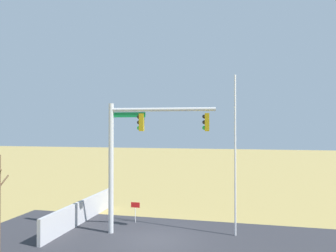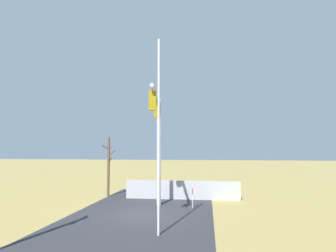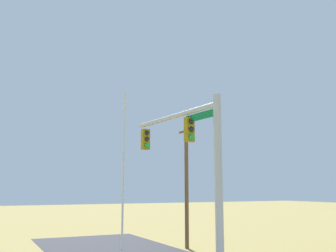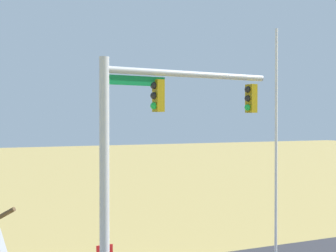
% 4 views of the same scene
% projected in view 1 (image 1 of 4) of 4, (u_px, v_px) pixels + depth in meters
% --- Properties ---
extents(ground_plane, '(160.00, 160.00, 0.00)m').
position_uv_depth(ground_plane, '(156.00, 240.00, 16.58)').
color(ground_plane, '#9E894C').
extents(road_surface, '(28.00, 8.00, 0.01)m').
position_uv_depth(road_surface, '(235.00, 246.00, 15.66)').
color(road_surface, '#2D2D33').
rests_on(road_surface, ground_plane).
extents(sidewalk_corner, '(6.00, 6.00, 0.01)m').
position_uv_depth(sidewalk_corner, '(94.00, 232.00, 17.92)').
color(sidewalk_corner, '#B7B5AD').
rests_on(sidewalk_corner, ground_plane).
extents(retaining_fence, '(0.20, 8.42, 1.36)m').
position_uv_depth(retaining_fence, '(81.00, 212.00, 19.58)').
color(retaining_fence, '#A8A8AD').
rests_on(retaining_fence, ground_plane).
extents(signal_mast, '(5.86, 0.86, 7.15)m').
position_uv_depth(signal_mast, '(136.00, 144.00, 17.56)').
color(signal_mast, '#B2B5BA').
rests_on(signal_mast, ground_plane).
extents(flagpole, '(0.10, 0.10, 8.67)m').
position_uv_depth(flagpole, '(235.00, 155.00, 17.26)').
color(flagpole, silver).
rests_on(flagpole, ground_plane).
extents(open_sign, '(0.56, 0.04, 1.22)m').
position_uv_depth(open_sign, '(135.00, 207.00, 19.75)').
color(open_sign, silver).
rests_on(open_sign, ground_plane).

